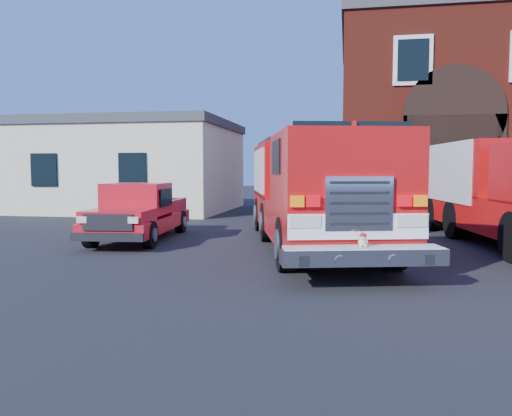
% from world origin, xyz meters
% --- Properties ---
extents(ground, '(100.00, 100.00, 0.00)m').
position_xyz_m(ground, '(0.00, 0.00, 0.00)').
color(ground, black).
rests_on(ground, ground).
extents(parking_stripe_far, '(0.12, 3.00, 0.01)m').
position_xyz_m(parking_stripe_far, '(6.50, 7.00, 0.00)').
color(parking_stripe_far, yellow).
rests_on(parking_stripe_far, ground).
extents(side_building, '(10.20, 8.20, 4.35)m').
position_xyz_m(side_building, '(-9.00, 13.00, 2.20)').
color(side_building, beige).
rests_on(side_building, ground).
extents(fire_engine, '(4.83, 9.80, 2.91)m').
position_xyz_m(fire_engine, '(0.79, 2.72, 1.51)').
color(fire_engine, black).
rests_on(fire_engine, ground).
extents(pickup_truck, '(2.21, 5.12, 1.63)m').
position_xyz_m(pickup_truck, '(-4.18, 3.14, 0.77)').
color(pickup_truck, black).
rests_on(pickup_truck, ground).
extents(secondary_truck, '(3.73, 8.89, 2.80)m').
position_xyz_m(secondary_truck, '(6.03, 4.19, 1.53)').
color(secondary_truck, black).
rests_on(secondary_truck, ground).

